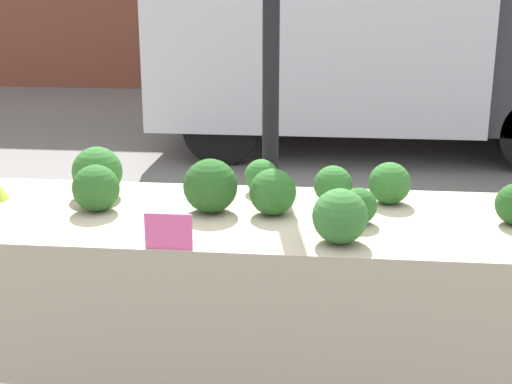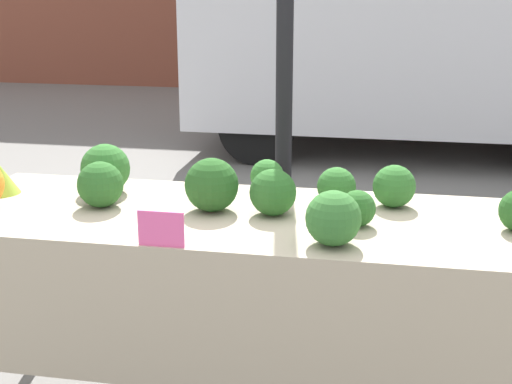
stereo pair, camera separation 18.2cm
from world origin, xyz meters
name	(u,v)px [view 2 (the right image)]	position (x,y,z in m)	size (l,w,h in m)	color
tent_pole	(285,50)	(-0.01, 0.69, 1.28)	(0.07, 0.07, 2.56)	black
parked_truck	(403,16)	(0.49, 4.75, 1.24)	(3.99, 2.26, 2.33)	silver
market_table	(253,251)	(0.00, -0.06, 0.70)	(2.11, 0.70, 0.80)	tan
romanesco_head	(1,179)	(-0.96, 0.08, 0.86)	(0.14, 0.14, 0.11)	#93B238
broccoli_head_0	(273,192)	(0.05, 0.01, 0.88)	(0.16, 0.16, 0.16)	#285B23
broccoli_head_1	(336,187)	(0.25, 0.16, 0.87)	(0.13, 0.13, 0.13)	#2D6628
broccoli_head_2	(105,168)	(-0.59, 0.16, 0.89)	(0.18, 0.18, 0.18)	#2D6628
broccoli_head_3	(357,208)	(0.34, -0.05, 0.86)	(0.12, 0.12, 0.12)	#285B23
broccoli_head_4	(333,218)	(0.27, -0.23, 0.89)	(0.17, 0.17, 0.17)	#336B2D
broccoli_head_5	(100,185)	(-0.54, -0.01, 0.88)	(0.16, 0.16, 0.16)	#285B23
broccoli_head_6	(267,176)	(-0.01, 0.27, 0.86)	(0.12, 0.12, 0.12)	#2D6628
broccoli_head_8	(212,185)	(-0.16, 0.02, 0.89)	(0.18, 0.18, 0.18)	#23511E
broccoli_head_10	(394,186)	(0.45, 0.18, 0.88)	(0.15, 0.15, 0.15)	#2D6628
price_sign	(161,229)	(-0.22, -0.34, 0.86)	(0.14, 0.01, 0.11)	#F45B9E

